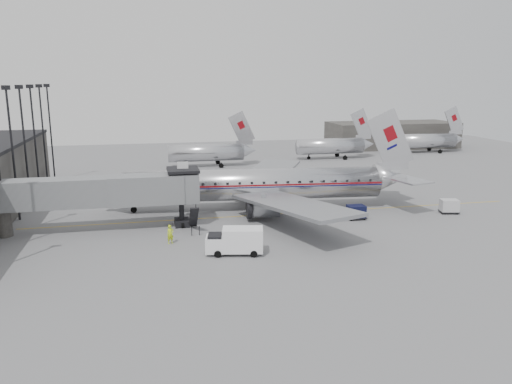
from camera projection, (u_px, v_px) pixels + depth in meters
ground at (271, 229)px, 53.95m from camera, size 160.00×160.00×0.00m
hangar at (392, 135)px, 119.91m from camera, size 30.00×12.00×6.00m
apron_line at (283, 214)px, 60.30m from camera, size 60.00×0.15×0.01m
jet_bridge at (111, 192)px, 53.04m from camera, size 21.00×6.20×7.10m
floodlight_masts at (19, 145)px, 58.74m from camera, size 0.90×42.25×15.25m
distant_aircraft_near at (207, 152)px, 93.00m from camera, size 16.39×3.20×10.26m
distant_aircraft_mid at (331, 145)px, 102.27m from camera, size 16.39×3.20×10.26m
distant_aircraft_far at (426, 140)px, 111.11m from camera, size 16.39×3.20×10.26m
airliner at (260, 184)px, 61.93m from camera, size 39.50×36.46×12.50m
service_van at (235, 241)px, 46.06m from camera, size 5.55×3.04×2.47m
baggage_cart_navy at (356, 212)px, 57.81m from camera, size 2.09×1.60×1.63m
baggage_cart_white at (449, 206)px, 60.44m from camera, size 2.45×2.08×1.67m
ramp_worker at (170, 234)px, 49.08m from camera, size 0.81×0.67×1.91m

